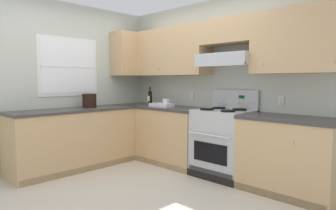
# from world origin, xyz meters

# --- Properties ---
(ground_plane) EXTENTS (7.04, 7.04, 0.00)m
(ground_plane) POSITION_xyz_m (0.00, 0.00, 0.00)
(ground_plane) COLOR beige
(wall_back) EXTENTS (4.68, 0.57, 2.55)m
(wall_back) POSITION_xyz_m (0.41, 1.53, 1.48)
(wall_back) COLOR beige
(wall_back) RESTS_ON ground_plane
(wall_left) EXTENTS (0.47, 4.00, 2.55)m
(wall_left) POSITION_xyz_m (-1.59, 0.23, 1.34)
(wall_left) COLOR beige
(wall_left) RESTS_ON ground_plane
(counter_back_run) EXTENTS (3.60, 0.65, 0.91)m
(counter_back_run) POSITION_xyz_m (0.17, 1.24, 0.45)
(counter_back_run) COLOR tan
(counter_back_run) RESTS_ON ground_plane
(counter_left_run) EXTENTS (0.63, 1.91, 0.91)m
(counter_left_run) POSITION_xyz_m (-1.24, -0.00, 0.45)
(counter_left_run) COLOR tan
(counter_left_run) RESTS_ON ground_plane
(stove) EXTENTS (0.76, 0.62, 1.20)m
(stove) POSITION_xyz_m (0.58, 1.25, 0.48)
(stove) COLOR #B7BABC
(stove) RESTS_ON ground_plane
(wine_bottle) EXTENTS (0.07, 0.07, 0.34)m
(wine_bottle) POSITION_xyz_m (-1.03, 1.35, 1.05)
(wine_bottle) COLOR black
(wine_bottle) RESTS_ON counter_back_run
(bowl) EXTENTS (0.40, 0.20, 0.06)m
(bowl) POSITION_xyz_m (-0.55, 1.16, 0.93)
(bowl) COLOR silver
(bowl) RESTS_ON counter_back_run
(bucket) EXTENTS (0.23, 0.23, 0.22)m
(bucket) POSITION_xyz_m (-1.28, 0.29, 1.02)
(bucket) COLOR black
(bucket) RESTS_ON counter_left_run
(paper_towel_roll) EXTENTS (0.13, 0.13, 0.12)m
(paper_towel_roll) POSITION_xyz_m (-0.58, 1.31, 0.97)
(paper_towel_roll) COLOR white
(paper_towel_roll) RESTS_ON counter_back_run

